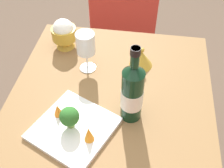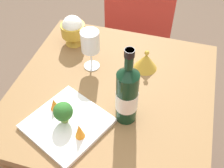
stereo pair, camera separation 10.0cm
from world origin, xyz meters
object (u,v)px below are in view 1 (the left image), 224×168
object	(u,v)px
serving_plate	(74,128)
carrot_garnish_right	(58,110)
wine_bottle	(132,93)
broccoli_floret	(69,117)
rice_bowl	(64,33)
carrot_garnish_left	(89,134)
rice_bowl_lid	(141,58)
wine_glass	(86,44)
chair_near_window	(121,22)

from	to	relation	value
serving_plate	carrot_garnish_right	bearing A→B (deg)	-34.70
wine_bottle	broccoli_floret	xyz separation A→B (m)	(0.20, 0.09, -0.06)
wine_bottle	rice_bowl	bearing A→B (deg)	-46.11
serving_plate	carrot_garnish_left	distance (m)	0.09
rice_bowl_lid	broccoli_floret	distance (m)	0.42
wine_glass	rice_bowl_lid	world-z (taller)	wine_glass
chair_near_window	broccoli_floret	xyz separation A→B (m)	(0.06, 0.96, 0.26)
broccoli_floret	carrot_garnish_left	size ratio (longest dim) A/B	1.37
wine_bottle	carrot_garnish_left	bearing A→B (deg)	46.83
broccoli_floret	carrot_garnish_right	size ratio (longest dim) A/B	1.68
broccoli_floret	carrot_garnish_right	bearing A→B (deg)	-36.11
rice_bowl_lid	carrot_garnish_right	world-z (taller)	rice_bowl_lid
wine_bottle	carrot_garnish_left	size ratio (longest dim) A/B	5.03
rice_bowl	rice_bowl_lid	distance (m)	0.36
chair_near_window	broccoli_floret	distance (m)	1.00
rice_bowl	serving_plate	bearing A→B (deg)	108.46
carrot_garnish_left	carrot_garnish_right	bearing A→B (deg)	-33.18
chair_near_window	wine_bottle	xyz separation A→B (m)	(-0.14, 0.87, 0.32)
chair_near_window	carrot_garnish_right	xyz separation A→B (m)	(0.12, 0.92, 0.24)
rice_bowl	rice_bowl_lid	bearing A→B (deg)	167.82
wine_glass	rice_bowl_lid	xyz separation A→B (m)	(-0.22, -0.05, -0.09)
wine_bottle	serving_plate	size ratio (longest dim) A/B	0.95
wine_glass	serving_plate	world-z (taller)	wine_glass
rice_bowl_lid	broccoli_floret	xyz separation A→B (m)	(0.22, 0.36, 0.03)
wine_bottle	carrot_garnish_right	size ratio (longest dim) A/B	6.15
serving_plate	rice_bowl_lid	bearing A→B (deg)	-119.18
rice_bowl	wine_bottle	bearing A→B (deg)	133.89
serving_plate	wine_glass	bearing A→B (deg)	-86.90
carrot_garnish_left	serving_plate	bearing A→B (deg)	-31.61
rice_bowl	serving_plate	world-z (taller)	rice_bowl
wine_glass	broccoli_floret	distance (m)	0.32
chair_near_window	carrot_garnish_left	size ratio (longest dim) A/B	13.62
wine_glass	serving_plate	distance (m)	0.34
wine_bottle	wine_glass	size ratio (longest dim) A/B	1.75
chair_near_window	rice_bowl	distance (m)	0.62
broccoli_floret	rice_bowl	bearing A→B (deg)	-72.48
chair_near_window	wine_bottle	bearing A→B (deg)	-95.01
rice_bowl_lid	serving_plate	bearing A→B (deg)	60.82
chair_near_window	carrot_garnish_left	distance (m)	1.03
wine_glass	rice_bowl	bearing A→B (deg)	-44.80
wine_bottle	rice_bowl	world-z (taller)	wine_bottle
wine_bottle	carrot_garnish_left	xyz separation A→B (m)	(0.12, 0.13, -0.08)
broccoli_floret	carrot_garnish_left	world-z (taller)	broccoli_floret
wine_bottle	serving_plate	distance (m)	0.24
rice_bowl_lid	wine_bottle	bearing A→B (deg)	86.72
carrot_garnish_left	broccoli_floret	bearing A→B (deg)	-30.86
rice_bowl	chair_near_window	bearing A→B (deg)	-110.95
wine_bottle	broccoli_floret	size ratio (longest dim) A/B	3.66
wine_bottle	broccoli_floret	bearing A→B (deg)	23.95
wine_glass	carrot_garnish_left	size ratio (longest dim) A/B	2.87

